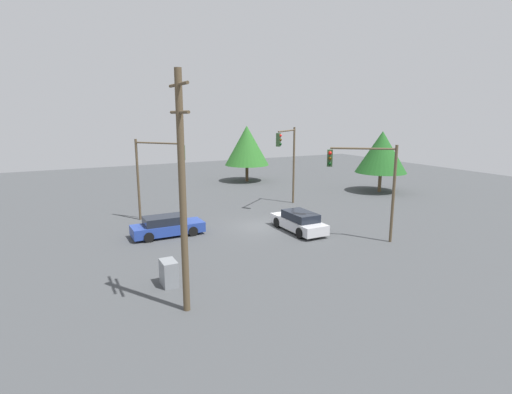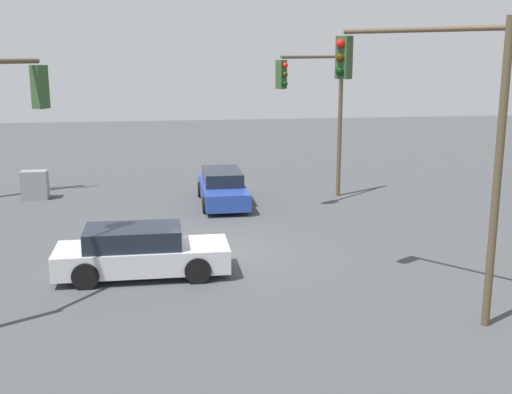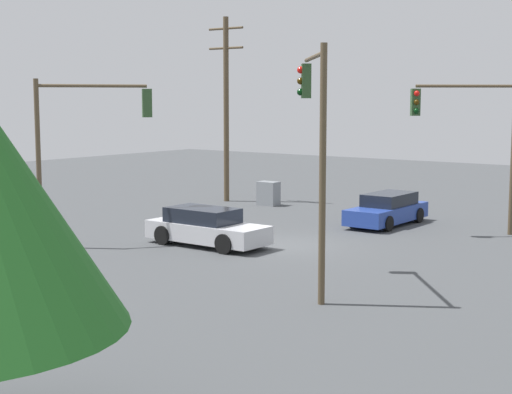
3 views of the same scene
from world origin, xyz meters
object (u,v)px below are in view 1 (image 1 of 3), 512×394
at_px(sedan_blue, 167,226).
at_px(electrical_cabinet, 169,273).
at_px(traffic_signal_main, 288,153).
at_px(traffic_signal_aux, 155,166).
at_px(traffic_signal_cross, 367,175).
at_px(sedan_silver, 299,222).

height_order(sedan_blue, electrical_cabinet, sedan_blue).
bearing_deg(traffic_signal_main, traffic_signal_aux, -40.07).
relative_size(traffic_signal_main, electrical_cabinet, 5.62).
xyz_separation_m(traffic_signal_main, traffic_signal_cross, (-10.44, 0.75, -0.45)).
bearing_deg(sedan_silver, electrical_cabinet, -155.85).
bearing_deg(sedan_silver, traffic_signal_main, 64.10).
relative_size(traffic_signal_cross, traffic_signal_aux, 1.00).
distance_m(sedan_silver, traffic_signal_cross, 5.68).
distance_m(traffic_signal_main, traffic_signal_cross, 10.48).
bearing_deg(sedan_silver, traffic_signal_aux, 139.06).
bearing_deg(traffic_signal_main, sedan_silver, 24.76).
relative_size(sedan_silver, traffic_signal_cross, 0.77).
xyz_separation_m(traffic_signal_aux, electrical_cabinet, (-11.59, 2.33, -3.62)).
relative_size(sedan_silver, electrical_cabinet, 3.90).
xyz_separation_m(traffic_signal_main, electrical_cabinet, (-11.44, 13.65, -4.06)).
height_order(sedan_silver, electrical_cabinet, sedan_silver).
distance_m(sedan_blue, sedan_silver, 8.92).
distance_m(sedan_blue, electrical_cabinet, 8.00).
xyz_separation_m(sedan_blue, traffic_signal_cross, (-6.75, -10.92, 3.56)).
bearing_deg(traffic_signal_aux, sedan_blue, -45.34).
distance_m(sedan_silver, traffic_signal_main, 8.55).
bearing_deg(traffic_signal_main, electrical_cabinet, 0.64).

